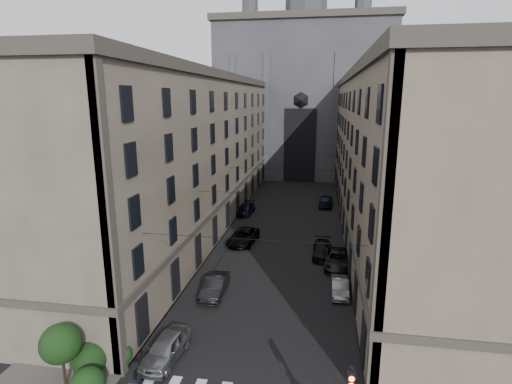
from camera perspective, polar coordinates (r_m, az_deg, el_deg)
The scene contains 15 objects.
sidewalk_left at distance 53.20m, azimuth -7.04°, elevation -4.13°, with size 7.00×80.00×0.15m, color #383533.
sidewalk_right at distance 51.58m, azimuth 16.07°, elevation -5.13°, with size 7.00×80.00×0.15m, color #383533.
building_left at distance 52.12m, azimuth -10.45°, elevation 5.83°, with size 13.60×60.60×18.85m.
building_right at distance 50.00m, azimuth 20.11°, elevation 4.93°, with size 13.60×60.60×18.85m.
gothic_tower at distance 87.74m, azimuth 6.86°, elevation 14.43°, with size 35.00×23.00×58.00m.
shrub_cluster at distance 25.96m, azimuth -23.68°, elevation -20.87°, with size 3.90×4.40×3.90m.
tram_wires at distance 49.23m, azimuth 4.44°, elevation 3.11°, with size 14.00×60.00×0.43m.
car_left_near at distance 27.16m, azimuth -12.75°, elevation -20.93°, with size 1.84×4.57×1.56m, color slate.
car_left_midnear at distance 34.01m, azimuth -5.90°, elevation -13.22°, with size 1.63×4.68×1.54m, color black.
car_left_midfar at distance 44.98m, azimuth -1.83°, elevation -6.38°, with size 2.58×5.59×1.55m, color black.
car_left_far at distance 56.01m, azimuth -1.54°, elevation -2.47°, with size 1.99×4.89×1.42m, color black.
car_right_near at distance 34.73m, azimuth 11.88°, elevation -13.11°, with size 1.35×3.87×1.27m, color slate.
car_right_midnear at distance 39.79m, azimuth 11.52°, elevation -9.38°, with size 2.51×5.45×1.52m, color black.
car_right_midfar at distance 42.00m, azimuth 9.46°, elevation -8.13°, with size 1.97×4.85×1.41m, color black.
car_right_far at distance 60.70m, azimuth 9.91°, elevation -1.32°, with size 1.92×4.77×1.63m, color black.
Camera 1 is at (4.04, -12.67, 15.91)m, focal length 28.00 mm.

